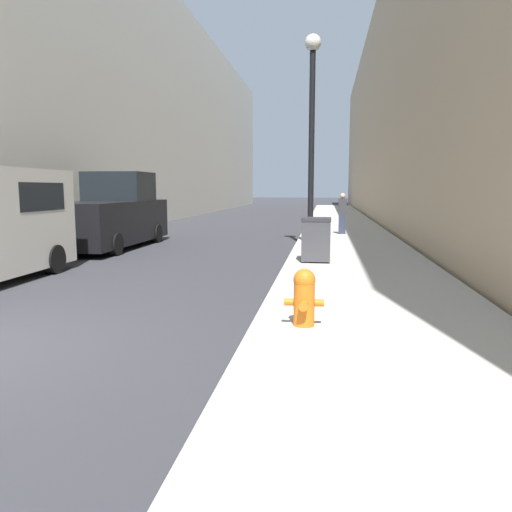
{
  "coord_description": "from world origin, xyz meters",
  "views": [
    {
      "loc": [
        4.38,
        -4.77,
        1.87
      ],
      "look_at": [
        1.35,
        17.02,
        -1.11
      ],
      "focal_mm": 35.0,
      "sensor_mm": 36.0,
      "label": 1
    }
  ],
  "objects_px": {
    "trash_bin": "(316,239)",
    "pickup_truck": "(110,216)",
    "pedestrian_on_sidewalk": "(342,214)",
    "fire_hydrant": "(304,296)",
    "lamppost": "(312,119)"
  },
  "relations": [
    {
      "from": "trash_bin",
      "to": "pickup_truck",
      "type": "relative_size",
      "value": 0.19
    },
    {
      "from": "pickup_truck",
      "to": "trash_bin",
      "type": "bearing_deg",
      "value": -26.8
    },
    {
      "from": "trash_bin",
      "to": "pedestrian_on_sidewalk",
      "type": "xyz_separation_m",
      "value": [
        0.84,
        7.45,
        0.24
      ]
    },
    {
      "from": "pedestrian_on_sidewalk",
      "to": "fire_hydrant",
      "type": "bearing_deg",
      "value": -93.84
    },
    {
      "from": "trash_bin",
      "to": "lamppost",
      "type": "xyz_separation_m",
      "value": [
        -0.26,
        3.89,
        3.29
      ]
    },
    {
      "from": "pickup_truck",
      "to": "lamppost",
      "type": "bearing_deg",
      "value": 5.06
    },
    {
      "from": "lamppost",
      "to": "pedestrian_on_sidewalk",
      "type": "bearing_deg",
      "value": 72.86
    },
    {
      "from": "fire_hydrant",
      "to": "trash_bin",
      "type": "height_order",
      "value": "trash_bin"
    },
    {
      "from": "lamppost",
      "to": "fire_hydrant",
      "type": "bearing_deg",
      "value": -88.68
    },
    {
      "from": "fire_hydrant",
      "to": "pedestrian_on_sidewalk",
      "type": "xyz_separation_m",
      "value": [
        0.88,
        13.07,
        0.39
      ]
    },
    {
      "from": "lamppost",
      "to": "pickup_truck",
      "type": "xyz_separation_m",
      "value": [
        -6.33,
        -0.56,
        -2.97
      ]
    },
    {
      "from": "pickup_truck",
      "to": "pedestrian_on_sidewalk",
      "type": "height_order",
      "value": "pickup_truck"
    },
    {
      "from": "fire_hydrant",
      "to": "pickup_truck",
      "type": "height_order",
      "value": "pickup_truck"
    },
    {
      "from": "trash_bin",
      "to": "lamppost",
      "type": "distance_m",
      "value": 5.1
    },
    {
      "from": "lamppost",
      "to": "pedestrian_on_sidewalk",
      "type": "height_order",
      "value": "lamppost"
    }
  ]
}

